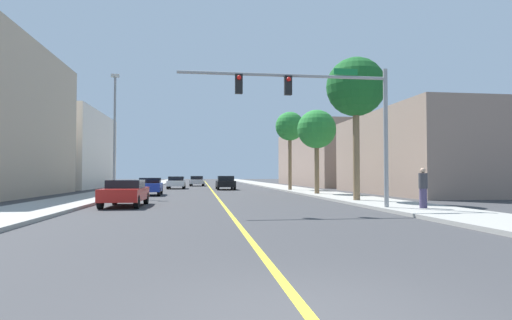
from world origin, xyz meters
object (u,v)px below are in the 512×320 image
Objects in this scene: car_white at (176,182)px; pedestrian at (423,188)px; street_lamp at (115,128)px; car_black at (225,183)px; palm_near at (356,88)px; traffic_signal_mast at (325,104)px; car_silver at (197,181)px; car_red at (125,192)px; palm_mid at (317,130)px; palm_far at (290,127)px; car_blue at (150,186)px.

pedestrian is at bearing -67.43° from car_white.
car_black is (8.68, 13.68, -4.11)m from street_lamp.
car_white is (-11.54, 24.55, -5.90)m from palm_near.
car_silver is at bearing 98.18° from traffic_signal_mast.
car_black is 1.05× the size of car_red.
street_lamp is 1.04× the size of palm_near.
palm_near reaches higher than pedestrian.
car_white is at bearing 125.12° from palm_mid.
street_lamp is 17.97m from car_white.
car_white is 0.94× the size of car_red.
street_lamp is at bearing 132.48° from traffic_signal_mast.
car_silver is (-9.27, 27.18, -4.33)m from palm_mid.
traffic_signal_mast is 16.98m from street_lamp.
car_red is at bearing 156.41° from traffic_signal_mast.
palm_mid is 3.66× the size of pedestrian.
pedestrian is (6.99, -26.96, 0.28)m from car_black.
palm_mid is 14.62m from pedestrian.
traffic_signal_mast is 1.26× the size of palm_far.
street_lamp is 2.14× the size of car_white.
palm_mid is 14.98m from car_black.
traffic_signal_mast is 26.66m from car_black.
street_lamp is at bearing -148.63° from palm_far.
car_white is 0.87× the size of car_silver.
car_black is at bearing 106.52° from palm_near.
traffic_signal_mast is at bearing -47.52° from street_lamp.
palm_mid reaches higher than pedestrian.
street_lamp is 1.86× the size of car_silver.
car_black is at bearing -21.32° from pedestrian.
traffic_signal_mast is at bearing -98.34° from palm_far.
palm_far is at bearing 92.23° from palm_mid.
car_black reaches higher than car_blue.
palm_near reaches higher than car_white.
street_lamp is at bearing -100.58° from car_white.
traffic_signal_mast is 1.46× the size of palm_mid.
traffic_signal_mast is at bearing -74.18° from car_white.
car_black is at bearing 57.61° from street_lamp.
palm_near is at bearing 140.18° from car_blue.
traffic_signal_mast reaches higher than car_blue.
traffic_signal_mast is 2.38× the size of car_blue.
street_lamp is (-11.47, 12.53, 0.12)m from traffic_signal_mast.
palm_far is 9.34m from car_black.
car_red is at bearing -92.02° from car_white.
traffic_signal_mast reaches higher than car_red.
car_black is at bearing 96.07° from traffic_signal_mast.
traffic_signal_mast is at bearing 157.02° from car_red.
car_blue is (2.17, 2.68, -4.16)m from street_lamp.
street_lamp reaches higher than traffic_signal_mast.
car_silver is at bearing -94.77° from car_red.
palm_mid is (-0.01, 8.15, -1.58)m from palm_near.
street_lamp is 1.33× the size of palm_mid.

